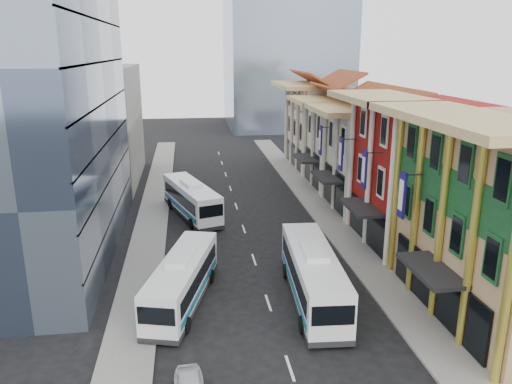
{
  "coord_description": "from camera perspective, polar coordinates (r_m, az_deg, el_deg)",
  "views": [
    {
      "loc": [
        -4.82,
        -20.89,
        15.95
      ],
      "look_at": [
        0.71,
        18.94,
        4.39
      ],
      "focal_mm": 35.0,
      "sensor_mm": 36.0,
      "label": 1
    }
  ],
  "objects": [
    {
      "name": "ground",
      "position": [
        26.72,
        4.36,
        -20.66
      ],
      "size": [
        200.0,
        200.0,
        0.0
      ],
      "primitive_type": "plane",
      "color": "black",
      "rests_on": "ground"
    },
    {
      "name": "sidewalk_right",
      "position": [
        47.63,
        8.83,
        -3.62
      ],
      "size": [
        3.0,
        90.0,
        0.15
      ],
      "primitive_type": "cube",
      "color": "slate",
      "rests_on": "ground"
    },
    {
      "name": "sidewalk_left",
      "position": [
        45.88,
        -12.04,
        -4.57
      ],
      "size": [
        3.0,
        90.0,
        0.15
      ],
      "primitive_type": "cube",
      "color": "slate",
      "rests_on": "ground"
    },
    {
      "name": "shophouse_tan",
      "position": [
        33.52,
        26.78,
        -3.01
      ],
      "size": [
        8.0,
        14.0,
        12.0
      ],
      "primitive_type": "cube",
      "color": "tan",
      "rests_on": "ground"
    },
    {
      "name": "shophouse_red",
      "position": [
        43.46,
        18.01,
        2.01
      ],
      "size": [
        8.0,
        10.0,
        12.0
      ],
      "primitive_type": "cube",
      "color": "maroon",
      "rests_on": "ground"
    },
    {
      "name": "shophouse_cream_near",
      "position": [
        52.15,
        13.47,
        3.48
      ],
      "size": [
        8.0,
        9.0,
        10.0
      ],
      "primitive_type": "cube",
      "color": "beige",
      "rests_on": "ground"
    },
    {
      "name": "shophouse_cream_mid",
      "position": [
        60.45,
        10.42,
        5.34
      ],
      "size": [
        8.0,
        9.0,
        10.0
      ],
      "primitive_type": "cube",
      "color": "beige",
      "rests_on": "ground"
    },
    {
      "name": "shophouse_cream_far",
      "position": [
        70.27,
        7.79,
        7.34
      ],
      "size": [
        8.0,
        12.0,
        11.0
      ],
      "primitive_type": "cube",
      "color": "beige",
      "rests_on": "ground"
    },
    {
      "name": "office_tower",
      "position": [
        41.72,
        -25.6,
        13.22
      ],
      "size": [
        12.0,
        26.0,
        30.0
      ],
      "primitive_type": "cube",
      "color": "#3D4A61",
      "rests_on": "ground"
    },
    {
      "name": "office_block_far",
      "position": [
        64.5,
        -17.95,
        7.29
      ],
      "size": [
        10.0,
        18.0,
        14.0
      ],
      "primitive_type": "cube",
      "color": "gray",
      "rests_on": "ground"
    },
    {
      "name": "bus_left_near",
      "position": [
        32.93,
        -8.43,
        -9.83
      ],
      "size": [
        5.13,
        10.74,
        3.36
      ],
      "primitive_type": null,
      "rotation": [
        0.0,
        0.0,
        -0.27
      ],
      "color": "silver",
      "rests_on": "ground"
    },
    {
      "name": "bus_left_far",
      "position": [
        49.47,
        -7.4,
        -0.75
      ],
      "size": [
        5.85,
        11.3,
        3.54
      ],
      "primitive_type": null,
      "rotation": [
        0.0,
        0.0,
        0.31
      ],
      "color": "white",
      "rests_on": "ground"
    },
    {
      "name": "bus_right",
      "position": [
        32.98,
        6.56,
        -9.36
      ],
      "size": [
        3.46,
        11.78,
        3.73
      ],
      "primitive_type": null,
      "rotation": [
        0.0,
        0.0,
        -0.06
      ],
      "color": "silver",
      "rests_on": "ground"
    }
  ]
}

